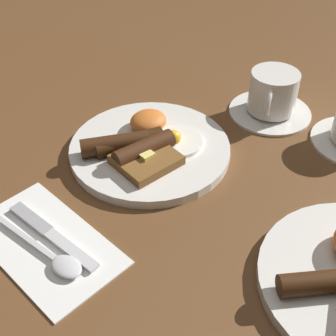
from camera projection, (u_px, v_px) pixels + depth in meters
ground_plane at (150, 153)px, 0.73m from camera, size 3.00×3.00×0.00m
breakfast_plate_near at (147, 147)px, 0.72m from camera, size 0.25×0.25×0.04m
teacup_near at (272, 97)px, 0.80m from camera, size 0.14×0.14×0.08m
napkin at (45, 243)px, 0.59m from camera, size 0.12×0.21×0.01m
knife at (48, 232)px, 0.60m from camera, size 0.03×0.16×0.01m
spoon at (57, 260)px, 0.56m from camera, size 0.04×0.15×0.01m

